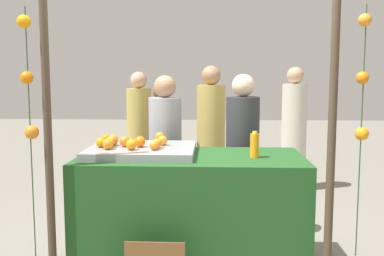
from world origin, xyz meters
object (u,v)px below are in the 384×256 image
Objects in this scene: stall_counter at (191,213)px; vendor_right at (242,163)px; orange_0 at (163,141)px; vendor_left at (165,162)px; orange_1 at (113,140)px; juice_bottle at (255,145)px.

stall_counter is 1.12× the size of vendor_right.
vendor_left is (-0.04, 0.63, -0.30)m from orange_0.
stall_counter is 0.84m from vendor_left.
orange_1 is 0.06× the size of vendor_left.
juice_bottle is (0.49, -0.07, 0.56)m from stall_counter.
juice_bottle is at bearing -46.70° from vendor_left.
orange_1 is 0.44× the size of juice_bottle.
stall_counter is 0.86m from orange_1.
vendor_left is 0.73m from vendor_right.
orange_1 is at bearing -176.19° from orange_0.
vendor_left is at bearing 133.30° from juice_bottle.
orange_0 is at bearing 3.81° from orange_1.
vendor_right is (0.73, -0.02, 0.01)m from vendor_left.
orange_0 is 0.97m from vendor_right.
stall_counter is 0.90m from vendor_right.
vendor_right is at bearing 41.73° from orange_0.
orange_0 is at bearing 165.50° from juice_bottle.
vendor_right is at bearing 92.63° from juice_bottle.
orange_0 is (-0.24, 0.12, 0.56)m from stall_counter.
vendor_right reaches higher than orange_1.
juice_bottle is 0.13× the size of vendor_left.
vendor_left is (-0.77, 0.82, -0.30)m from juice_bottle.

